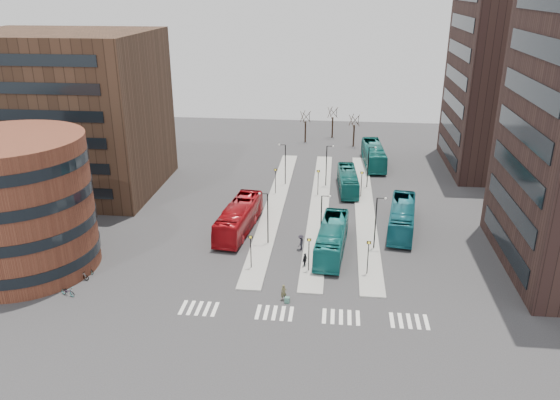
# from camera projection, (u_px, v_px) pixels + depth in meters

# --- Properties ---
(ground) EXTENTS (160.00, 160.00, 0.00)m
(ground) POSITION_uv_depth(u_px,v_px,m) (281.00, 340.00, 45.60)
(ground) COLOR #2A2A2C
(ground) RESTS_ON ground
(island_left) EXTENTS (2.50, 45.00, 0.15)m
(island_left) POSITION_uv_depth(u_px,v_px,m) (275.00, 204.00, 73.72)
(island_left) COLOR gray
(island_left) RESTS_ON ground
(island_mid) EXTENTS (2.50, 45.00, 0.15)m
(island_mid) POSITION_uv_depth(u_px,v_px,m) (319.00, 206.00, 73.11)
(island_mid) COLOR gray
(island_mid) RESTS_ON ground
(island_right) EXTENTS (2.50, 45.00, 0.15)m
(island_right) POSITION_uv_depth(u_px,v_px,m) (364.00, 208.00, 72.51)
(island_right) COLOR gray
(island_right) RESTS_ON ground
(suitcase) EXTENTS (0.48, 0.40, 0.57)m
(suitcase) POSITION_uv_depth(u_px,v_px,m) (287.00, 300.00, 50.90)
(suitcase) COLOR navy
(suitcase) RESTS_ON ground
(red_bus) EXTENTS (4.15, 12.64, 3.46)m
(red_bus) POSITION_uv_depth(u_px,v_px,m) (239.00, 218.00, 65.28)
(red_bus) COLOR maroon
(red_bus) RESTS_ON ground
(teal_bus_a) EXTENTS (3.74, 11.98, 3.28)m
(teal_bus_a) POSITION_uv_depth(u_px,v_px,m) (332.00, 239.00, 60.11)
(teal_bus_a) COLOR #146766
(teal_bus_a) RESTS_ON ground
(teal_bus_b) EXTENTS (3.12, 10.65, 2.93)m
(teal_bus_b) POSITION_uv_depth(u_px,v_px,m) (348.00, 181.00, 78.43)
(teal_bus_b) COLOR #125C58
(teal_bus_b) RESTS_ON ground
(teal_bus_c) EXTENTS (4.40, 12.21, 3.33)m
(teal_bus_c) POSITION_uv_depth(u_px,v_px,m) (402.00, 217.00, 65.56)
(teal_bus_c) COLOR #16616F
(teal_bus_c) RESTS_ON ground
(teal_bus_d) EXTENTS (3.65, 12.57, 3.46)m
(teal_bus_d) POSITION_uv_depth(u_px,v_px,m) (374.00, 155.00, 89.40)
(teal_bus_d) COLOR #146662
(teal_bus_d) RESTS_ON ground
(traveller) EXTENTS (0.59, 0.41, 1.57)m
(traveller) POSITION_uv_depth(u_px,v_px,m) (284.00, 293.00, 51.18)
(traveller) COLOR brown
(traveller) RESTS_ON ground
(commuter_a) EXTENTS (0.98, 0.82, 1.80)m
(commuter_a) POSITION_uv_depth(u_px,v_px,m) (233.00, 230.00, 63.98)
(commuter_a) COLOR black
(commuter_a) RESTS_ON ground
(commuter_b) EXTENTS (0.75, 1.02, 1.61)m
(commuter_b) POSITION_uv_depth(u_px,v_px,m) (305.00, 260.00, 57.15)
(commuter_b) COLOR black
(commuter_b) RESTS_ON ground
(commuter_c) EXTENTS (0.94, 1.29, 1.79)m
(commuter_c) POSITION_uv_depth(u_px,v_px,m) (301.00, 242.00, 60.96)
(commuter_c) COLOR black
(commuter_c) RESTS_ON ground
(bicycle_near) EXTENTS (1.73, 1.07, 0.86)m
(bicycle_near) POSITION_uv_depth(u_px,v_px,m) (68.00, 291.00, 52.05)
(bicycle_near) COLOR gray
(bicycle_near) RESTS_ON ground
(bicycle_mid) EXTENTS (1.70, 0.69, 0.99)m
(bicycle_mid) POSITION_uv_depth(u_px,v_px,m) (81.00, 276.00, 54.73)
(bicycle_mid) COLOR gray
(bicycle_mid) RESTS_ON ground
(bicycle_far) EXTENTS (1.71, 1.10, 0.85)m
(bicycle_far) POSITION_uv_depth(u_px,v_px,m) (88.00, 269.00, 56.07)
(bicycle_far) COLOR gray
(bicycle_far) RESTS_ON ground
(crosswalk_stripes) EXTENTS (22.35, 2.40, 0.01)m
(crosswalk_stripes) POSITION_uv_depth(u_px,v_px,m) (305.00, 315.00, 49.12)
(crosswalk_stripes) COLOR silver
(crosswalk_stripes) RESTS_ON ground
(round_building) EXTENTS (15.16, 15.16, 14.00)m
(round_building) POSITION_uv_depth(u_px,v_px,m) (16.00, 205.00, 55.09)
(round_building) COLOR brown
(round_building) RESTS_ON ground
(office_block) EXTENTS (25.00, 20.12, 22.00)m
(office_block) POSITION_uv_depth(u_px,v_px,m) (66.00, 113.00, 76.40)
(office_block) COLOR #402A1D
(office_block) RESTS_ON ground
(tower_far) EXTENTS (20.12, 20.00, 30.00)m
(tower_far) POSITION_uv_depth(u_px,v_px,m) (524.00, 74.00, 83.12)
(tower_far) COLOR #2F1E1A
(tower_far) RESTS_ON ground
(sign_poles) EXTENTS (12.45, 22.12, 3.65)m
(sign_poles) POSITION_uv_depth(u_px,v_px,m) (314.00, 210.00, 65.82)
(sign_poles) COLOR black
(sign_poles) RESTS_ON ground
(lamp_posts) EXTENTS (14.04, 20.24, 6.12)m
(lamp_posts) POSITION_uv_depth(u_px,v_px,m) (324.00, 187.00, 69.91)
(lamp_posts) COLOR black
(lamp_posts) RESTS_ON ground
(bare_trees) EXTENTS (10.97, 8.14, 5.90)m
(bare_trees) POSITION_uv_depth(u_px,v_px,m) (330.00, 128.00, 102.28)
(bare_trees) COLOR black
(bare_trees) RESTS_ON ground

